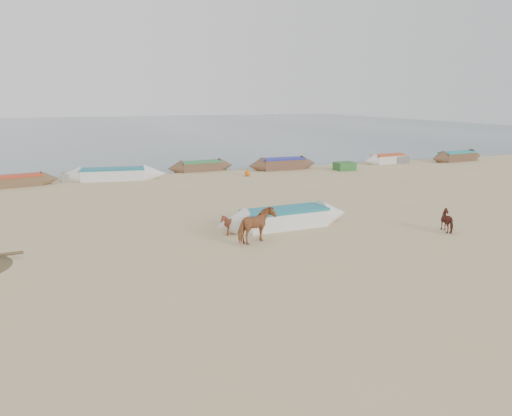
{
  "coord_description": "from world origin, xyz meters",
  "views": [
    {
      "loc": [
        -7.68,
        -15.6,
        5.69
      ],
      "look_at": [
        0.0,
        4.0,
        1.0
      ],
      "focal_mm": 35.0,
      "sensor_mm": 36.0,
      "label": 1
    }
  ],
  "objects_px": {
    "cow_adult": "(256,226)",
    "calf_right": "(449,221)",
    "near_canoe": "(285,218)",
    "calf_front": "(229,224)"
  },
  "relations": [
    {
      "from": "cow_adult",
      "to": "calf_right",
      "type": "bearing_deg",
      "value": -124.54
    },
    {
      "from": "calf_right",
      "to": "near_canoe",
      "type": "height_order",
      "value": "calf_right"
    },
    {
      "from": "calf_front",
      "to": "near_canoe",
      "type": "distance_m",
      "value": 2.72
    },
    {
      "from": "calf_front",
      "to": "near_canoe",
      "type": "relative_size",
      "value": 0.14
    },
    {
      "from": "cow_adult",
      "to": "calf_right",
      "type": "relative_size",
      "value": 1.75
    },
    {
      "from": "calf_front",
      "to": "calf_right",
      "type": "distance_m",
      "value": 9.51
    },
    {
      "from": "near_canoe",
      "to": "cow_adult",
      "type": "bearing_deg",
      "value": -142.44
    },
    {
      "from": "cow_adult",
      "to": "near_canoe",
      "type": "xyz_separation_m",
      "value": [
        2.07,
        1.8,
        -0.28
      ]
    },
    {
      "from": "calf_front",
      "to": "calf_right",
      "type": "relative_size",
      "value": 0.98
    },
    {
      "from": "calf_front",
      "to": "near_canoe",
      "type": "height_order",
      "value": "calf_front"
    }
  ]
}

